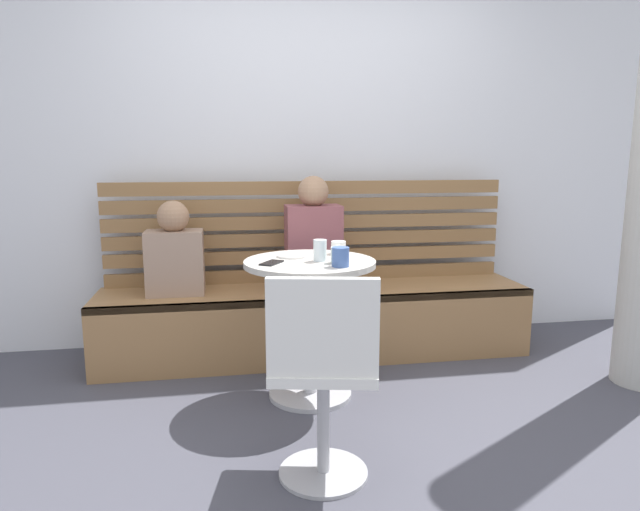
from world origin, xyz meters
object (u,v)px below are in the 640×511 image
Objects in this scene: cup_water_clear at (320,250)px; cup_ceramic_white at (338,248)px; phone_on_table at (272,263)px; cafe_table at (310,302)px; person_adult at (313,240)px; white_chair at (323,371)px; person_child_left at (175,254)px; cup_glass_short at (338,255)px; cup_mug_blue at (341,257)px; plate_small at (293,256)px; booth_bench at (316,322)px.

cup_water_clear is 0.23m from cup_ceramic_white.
cup_ceramic_white is at bearing -117.44° from phone_on_table.
person_adult is (0.11, 0.60, 0.24)m from cafe_table.
white_chair is 1.60m from person_child_left.
cup_glass_short is at bearing -38.71° from cup_water_clear.
person_adult reaches higher than white_chair.
cup_mug_blue reaches higher than plate_small.
cup_glass_short is at bearing -35.16° from cafe_table.
cup_ceramic_white reaches higher than cafe_table.
cafe_table is 0.87× the size of white_chair.
person_adult is 0.85m from person_child_left.
white_chair is at bearing -97.64° from person_adult.
plate_small reaches higher than phone_on_table.
phone_on_table is (-0.32, -0.66, -0.01)m from person_adult.
person_child_left is 1.02m from cup_water_clear.
cafe_table is 0.82m from white_chair.
white_chair reaches higher than cup_mug_blue.
phone_on_table reaches higher than cafe_table.
cup_mug_blue reaches higher than booth_bench.
plate_small is 0.21m from phone_on_table.
cup_water_clear is at bearing -125.59° from cup_ceramic_white.
white_chair reaches higher than cup_ceramic_white.
cup_mug_blue is at bearing 72.53° from white_chair.
plate_small reaches higher than booth_bench.
plate_small is (-0.20, -0.50, 0.52)m from booth_bench.
cup_water_clear is at bearing -97.44° from booth_bench.
person_adult is 0.79m from cup_mug_blue.
cup_mug_blue reaches higher than phone_on_table.
cup_ceramic_white is at bearing -83.38° from booth_bench.
cup_water_clear is 0.26m from phone_on_table.
cup_water_clear is at bearing -49.54° from plate_small.
cup_glass_short is (-0.00, -0.70, 0.56)m from booth_bench.
person_child_left is 0.83m from plate_small.
plate_small is at bearing 122.48° from cup_mug_blue.
cup_ceramic_white is (0.91, -0.47, 0.09)m from person_child_left.
cup_mug_blue is (-0.01, -0.10, 0.01)m from cup_glass_short.
person_adult is 4.17× the size of plate_small.
cup_mug_blue reaches higher than cafe_table.
booth_bench is 0.69m from cafe_table.
cafe_table is 0.27m from plate_small.
cup_water_clear is at bearing 81.08° from white_chair.
person_child_left is (-0.86, 0.02, 0.47)m from booth_bench.
booth_bench is 24.55× the size of cup_water_clear.
person_child_left is (-0.73, 0.63, 0.17)m from cafe_table.
person_adult reaches higher than phone_on_table.
white_chair is 1.50× the size of person_child_left.
phone_on_table is at bearing -164.35° from cafe_table.
person_child_left is (-0.65, 1.44, 0.22)m from white_chair.
plate_small is at bearing 130.46° from cup_water_clear.
white_chair is 1.46m from person_adult.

